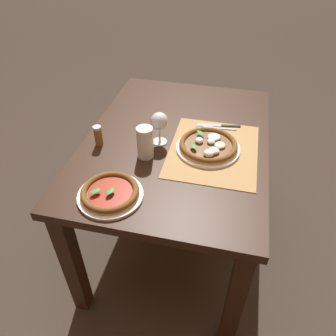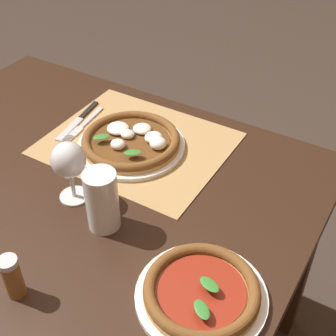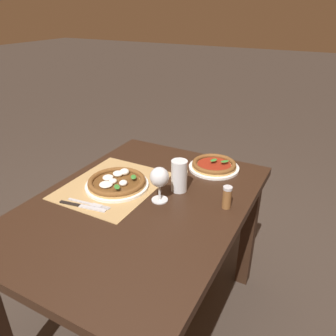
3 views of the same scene
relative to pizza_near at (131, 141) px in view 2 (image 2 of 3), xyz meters
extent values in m
plane|color=#382D26|center=(0.06, 0.16, -0.76)|extent=(24.00, 24.00, 0.00)
cube|color=black|center=(0.06, 0.16, -0.04)|extent=(1.17, 0.85, 0.04)
cube|color=black|center=(-0.47, -0.21, -0.41)|extent=(0.07, 0.07, 0.70)
cube|color=black|center=(0.58, -0.21, -0.41)|extent=(0.07, 0.07, 0.70)
cube|color=#A88451|center=(0.00, -0.02, -0.02)|extent=(0.48, 0.39, 0.00)
cylinder|color=white|center=(0.00, 0.00, -0.01)|extent=(0.29, 0.29, 0.01)
cylinder|color=tan|center=(0.00, 0.00, 0.00)|extent=(0.26, 0.26, 0.01)
torus|color=brown|center=(0.00, 0.00, 0.01)|extent=(0.26, 0.26, 0.02)
cylinder|color=brown|center=(0.00, 0.00, 0.00)|extent=(0.21, 0.21, 0.00)
ellipsoid|color=white|center=(0.02, -0.01, 0.01)|extent=(0.04, 0.04, 0.02)
ellipsoid|color=white|center=(-0.08, -0.01, 0.02)|extent=(0.04, 0.05, 0.03)
ellipsoid|color=white|center=(0.01, 0.04, 0.01)|extent=(0.04, 0.04, 0.03)
ellipsoid|color=white|center=(-0.05, -0.03, 0.01)|extent=(0.05, 0.05, 0.02)
ellipsoid|color=white|center=(0.05, -0.02, 0.01)|extent=(0.06, 0.06, 0.02)
ellipsoid|color=white|center=(0.00, -0.05, 0.01)|extent=(0.05, 0.05, 0.02)
ellipsoid|color=#337A2D|center=(0.06, 0.05, 0.02)|extent=(0.05, 0.05, 0.00)
ellipsoid|color=#337A2D|center=(-0.05, 0.06, 0.02)|extent=(0.05, 0.04, 0.00)
cylinder|color=white|center=(-0.38, 0.32, -0.02)|extent=(0.25, 0.25, 0.01)
cylinder|color=tan|center=(-0.38, 0.32, -0.01)|extent=(0.22, 0.22, 0.01)
torus|color=brown|center=(-0.38, 0.32, 0.00)|extent=(0.22, 0.22, 0.02)
cylinder|color=maroon|center=(-0.38, 0.32, 0.00)|extent=(0.17, 0.17, 0.00)
ellipsoid|color=#337A2D|center=(-0.41, 0.37, 0.02)|extent=(0.05, 0.05, 0.00)
ellipsoid|color=#337A2D|center=(-0.39, 0.32, 0.02)|extent=(0.05, 0.04, 0.00)
cylinder|color=silver|center=(0.01, 0.23, -0.02)|extent=(0.07, 0.07, 0.00)
cylinder|color=silver|center=(0.01, 0.23, 0.01)|extent=(0.01, 0.01, 0.06)
ellipsoid|color=silver|center=(0.01, 0.23, 0.09)|extent=(0.08, 0.08, 0.08)
ellipsoid|color=#AD5B14|center=(0.01, 0.23, 0.08)|extent=(0.07, 0.07, 0.05)
cylinder|color=silver|center=(-0.11, 0.26, 0.05)|extent=(0.07, 0.07, 0.15)
cylinder|color=black|center=(-0.11, 0.26, 0.03)|extent=(0.07, 0.07, 0.12)
cylinder|color=silver|center=(-0.11, 0.26, 0.10)|extent=(0.07, 0.07, 0.02)
cube|color=#B7B7BC|center=(0.18, -0.06, -0.02)|extent=(0.02, 0.12, 0.00)
cube|color=#B7B7BC|center=(0.17, 0.02, -0.02)|extent=(0.03, 0.05, 0.00)
cylinder|color=#B7B7BC|center=(0.18, 0.07, -0.02)|extent=(0.01, 0.04, 0.00)
cylinder|color=#B7B7BC|center=(0.17, 0.06, -0.02)|extent=(0.01, 0.04, 0.00)
cylinder|color=#B7B7BC|center=(0.17, 0.06, -0.02)|extent=(0.01, 0.04, 0.00)
cylinder|color=#B7B7BC|center=(0.16, 0.06, -0.02)|extent=(0.01, 0.04, 0.00)
cube|color=black|center=(0.21, -0.08, -0.02)|extent=(0.03, 0.10, 0.01)
cube|color=#B7B7BC|center=(0.20, 0.02, -0.02)|extent=(0.04, 0.12, 0.00)
cylinder|color=brown|center=(-0.07, 0.50, 0.02)|extent=(0.04, 0.04, 0.08)
cylinder|color=#BCBCC1|center=(-0.07, 0.50, 0.07)|extent=(0.04, 0.04, 0.01)
camera|label=1|loc=(-1.20, -0.09, 0.87)|focal=35.00mm
camera|label=2|loc=(-0.60, 0.81, 0.74)|focal=50.00mm
camera|label=3|loc=(1.04, 0.82, 0.72)|focal=35.00mm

